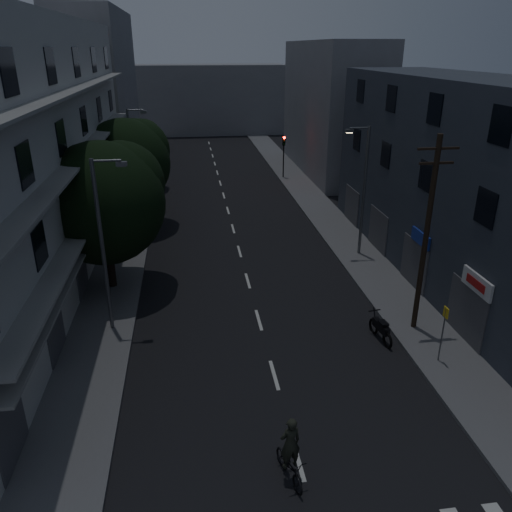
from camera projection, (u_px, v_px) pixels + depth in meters
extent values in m
plane|color=black|center=(232.00, 226.00, 37.29)|extent=(160.00, 160.00, 0.00)
cube|color=#565659|center=(130.00, 230.00, 36.33)|extent=(3.00, 90.00, 0.15)
cube|color=#565659|center=(330.00, 221.00, 38.21)|extent=(3.00, 90.00, 0.15)
cube|color=beige|center=(298.00, 458.00, 16.28)|extent=(0.15, 2.00, 0.01)
cube|color=beige|center=(274.00, 375.00, 20.39)|extent=(0.15, 2.00, 0.01)
cube|color=beige|center=(259.00, 320.00, 24.50)|extent=(0.15, 2.00, 0.01)
cube|color=beige|center=(248.00, 281.00, 28.61)|extent=(0.15, 2.00, 0.01)
cube|color=beige|center=(239.00, 251.00, 32.73)|extent=(0.15, 2.00, 0.01)
cube|color=beige|center=(233.00, 229.00, 36.84)|extent=(0.15, 2.00, 0.01)
cube|color=beige|center=(228.00, 210.00, 40.95)|extent=(0.15, 2.00, 0.01)
cube|color=beige|center=(224.00, 195.00, 45.06)|extent=(0.15, 2.00, 0.01)
cube|color=beige|center=(220.00, 183.00, 49.17)|extent=(0.15, 2.00, 0.01)
cube|color=beige|center=(217.00, 173.00, 53.28)|extent=(0.15, 2.00, 0.01)
cube|color=beige|center=(215.00, 164.00, 57.39)|extent=(0.15, 2.00, 0.01)
cube|color=beige|center=(213.00, 156.00, 61.50)|extent=(0.15, 2.00, 0.01)
cube|color=beige|center=(211.00, 149.00, 65.61)|extent=(0.15, 2.00, 0.01)
cube|color=beige|center=(209.00, 143.00, 69.72)|extent=(0.15, 2.00, 0.01)
cube|color=#B4B4AF|center=(19.00, 156.00, 26.69)|extent=(6.00, 36.00, 14.00)
cube|color=black|center=(6.00, 414.00, 15.30)|extent=(0.06, 1.60, 1.60)
cube|color=black|center=(53.00, 317.00, 20.78)|extent=(0.06, 1.60, 1.60)
cube|color=black|center=(80.00, 261.00, 26.26)|extent=(0.06, 1.60, 1.60)
cube|color=black|center=(97.00, 224.00, 31.74)|extent=(0.06, 1.60, 1.60)
cube|color=black|center=(110.00, 198.00, 37.22)|extent=(0.06, 1.60, 1.60)
cube|color=black|center=(119.00, 178.00, 42.70)|extent=(0.06, 1.60, 1.60)
cube|color=black|center=(40.00, 246.00, 19.54)|extent=(0.06, 1.60, 1.60)
cube|color=black|center=(71.00, 202.00, 25.02)|extent=(0.06, 1.60, 1.60)
cube|color=black|center=(91.00, 174.00, 30.50)|extent=(0.06, 1.60, 1.60)
cube|color=black|center=(105.00, 155.00, 35.98)|extent=(0.06, 1.60, 1.60)
cube|color=black|center=(115.00, 141.00, 41.47)|extent=(0.06, 1.60, 1.60)
cube|color=black|center=(25.00, 165.00, 18.30)|extent=(0.06, 1.60, 1.60)
cube|color=black|center=(61.00, 138.00, 23.78)|extent=(0.06, 1.60, 1.60)
cube|color=black|center=(84.00, 121.00, 29.26)|extent=(0.06, 1.60, 1.60)
cube|color=black|center=(99.00, 109.00, 34.75)|extent=(0.06, 1.60, 1.60)
cube|color=black|center=(111.00, 101.00, 40.23)|extent=(0.06, 1.60, 1.60)
cube|color=black|center=(8.00, 72.00, 17.06)|extent=(0.06, 1.60, 1.60)
cube|color=black|center=(51.00, 66.00, 22.55)|extent=(0.06, 1.60, 1.60)
cube|color=black|center=(76.00, 62.00, 28.03)|extent=(0.06, 1.60, 1.60)
cube|color=black|center=(94.00, 60.00, 33.51)|extent=(0.06, 1.60, 1.60)
cube|color=black|center=(106.00, 58.00, 38.99)|extent=(0.06, 1.60, 1.60)
cube|color=gray|center=(93.00, 207.00, 28.29)|extent=(1.00, 32.40, 0.12)
cube|color=gray|center=(86.00, 151.00, 27.05)|extent=(1.00, 32.40, 0.12)
cube|color=gray|center=(78.00, 89.00, 25.81)|extent=(1.00, 32.40, 0.12)
cube|color=gray|center=(94.00, 222.00, 28.62)|extent=(0.80, 32.40, 0.12)
cube|color=#424247|center=(10.00, 429.00, 15.53)|extent=(0.06, 2.40, 2.40)
cube|color=#424247|center=(55.00, 329.00, 21.01)|extent=(0.06, 2.40, 2.40)
cube|color=#424247|center=(81.00, 271.00, 26.49)|extent=(0.06, 2.40, 2.40)
cube|color=#424247|center=(99.00, 233.00, 31.98)|extent=(0.06, 2.40, 2.40)
cube|color=#424247|center=(111.00, 205.00, 37.46)|extent=(0.06, 2.40, 2.40)
cube|color=#424247|center=(120.00, 185.00, 42.94)|extent=(0.06, 2.40, 2.40)
cube|color=#2D333D|center=(473.00, 187.00, 26.62)|extent=(6.00, 28.00, 11.00)
cube|color=black|center=(486.00, 208.00, 20.45)|extent=(0.06, 1.40, 1.50)
cube|color=black|center=(426.00, 176.00, 25.48)|extent=(0.06, 1.40, 1.50)
cube|color=black|center=(386.00, 155.00, 30.50)|extent=(0.06, 1.40, 1.50)
cube|color=black|center=(357.00, 140.00, 35.52)|extent=(0.06, 1.40, 1.50)
cube|color=black|center=(501.00, 126.00, 19.17)|extent=(0.06, 1.40, 1.50)
cube|color=black|center=(435.00, 109.00, 24.20)|extent=(0.06, 1.40, 1.50)
cube|color=black|center=(391.00, 99.00, 29.22)|extent=(0.06, 1.40, 1.50)
cube|color=black|center=(361.00, 91.00, 34.25)|extent=(0.06, 1.40, 1.50)
cube|color=#424247|center=(466.00, 313.00, 22.35)|extent=(0.06, 3.00, 2.60)
cube|color=#424247|center=(414.00, 264.00, 27.37)|extent=(0.06, 3.00, 2.60)
cube|color=#424247|center=(378.00, 230.00, 32.40)|extent=(0.06, 3.00, 2.60)
cube|color=#424247|center=(352.00, 206.00, 37.42)|extent=(0.06, 3.00, 2.60)
cube|color=silver|center=(477.00, 283.00, 21.22)|extent=(0.12, 2.20, 0.80)
cube|color=#B21414|center=(475.00, 283.00, 21.21)|extent=(0.02, 1.40, 0.36)
cube|color=navy|center=(421.00, 238.00, 26.25)|extent=(0.12, 2.00, 0.70)
cube|color=slate|center=(100.00, 91.00, 53.71)|extent=(6.00, 20.00, 16.00)
cube|color=slate|center=(331.00, 108.00, 51.81)|extent=(6.00, 20.00, 13.00)
cube|color=slate|center=(205.00, 99.00, 76.47)|extent=(24.00, 8.00, 10.00)
cylinder|color=black|center=(109.00, 249.00, 26.92)|extent=(0.44, 0.44, 4.30)
sphere|color=black|center=(103.00, 203.00, 25.92)|extent=(6.45, 6.45, 6.45)
sphere|color=black|center=(122.00, 184.00, 26.47)|extent=(4.52, 4.52, 4.52)
sphere|color=black|center=(84.00, 198.00, 25.04)|extent=(4.19, 4.19, 4.19)
cylinder|color=black|center=(129.00, 198.00, 36.33)|extent=(0.44, 0.44, 4.19)
sphere|color=black|center=(126.00, 164.00, 35.36)|extent=(6.31, 6.31, 6.31)
sphere|color=black|center=(139.00, 150.00, 35.89)|extent=(4.41, 4.41, 4.41)
sphere|color=black|center=(112.00, 159.00, 34.50)|extent=(4.10, 4.10, 4.10)
cylinder|color=black|center=(137.00, 170.00, 46.18)|extent=(0.44, 0.44, 3.46)
sphere|color=black|center=(135.00, 147.00, 45.38)|extent=(5.16, 5.16, 5.16)
sphere|color=black|center=(143.00, 139.00, 45.81)|extent=(3.61, 3.61, 3.61)
sphere|color=black|center=(127.00, 144.00, 44.68)|extent=(3.35, 3.35, 3.35)
cylinder|color=black|center=(283.00, 161.00, 50.24)|extent=(0.12, 0.12, 3.20)
cube|color=black|center=(284.00, 141.00, 49.45)|extent=(0.28, 0.22, 0.90)
sphere|color=#FF0C05|center=(284.00, 138.00, 49.18)|extent=(0.22, 0.22, 0.22)
sphere|color=#3F330C|center=(284.00, 141.00, 49.30)|extent=(0.22, 0.22, 0.22)
sphere|color=black|center=(284.00, 144.00, 49.41)|extent=(0.22, 0.22, 0.22)
cylinder|color=black|center=(151.00, 166.00, 48.14)|extent=(0.12, 0.12, 3.20)
cube|color=black|center=(149.00, 145.00, 47.35)|extent=(0.28, 0.22, 0.90)
sphere|color=black|center=(149.00, 142.00, 47.08)|extent=(0.22, 0.22, 0.22)
sphere|color=#3F330C|center=(149.00, 145.00, 47.20)|extent=(0.22, 0.22, 0.22)
sphere|color=#0CFF26|center=(149.00, 148.00, 47.32)|extent=(0.22, 0.22, 0.22)
cylinder|color=#5B5D63|center=(103.00, 249.00, 22.06)|extent=(0.18, 0.18, 8.00)
cylinder|color=#5B5D63|center=(106.00, 161.00, 20.63)|extent=(1.20, 0.10, 0.10)
cube|color=#5B5D63|center=(121.00, 164.00, 20.76)|extent=(0.45, 0.25, 0.18)
cube|color=#4C4C4C|center=(122.00, 166.00, 20.80)|extent=(0.35, 0.18, 0.04)
cylinder|color=#5B5E62|center=(364.00, 193.00, 30.57)|extent=(0.18, 0.18, 8.00)
cylinder|color=#5B5E62|center=(360.00, 128.00, 28.99)|extent=(1.20, 0.10, 0.10)
cube|color=#5B5E62|center=(349.00, 131.00, 28.97)|extent=(0.45, 0.25, 0.18)
cube|color=#FFD88C|center=(349.00, 132.00, 29.01)|extent=(0.35, 0.18, 0.04)
cylinder|color=#5C5E64|center=(132.00, 162.00, 38.71)|extent=(0.18, 0.18, 8.00)
cylinder|color=#5C5E64|center=(135.00, 110.00, 37.27)|extent=(1.20, 0.10, 0.10)
cube|color=#5C5E64|center=(143.00, 112.00, 37.40)|extent=(0.45, 0.25, 0.18)
cube|color=#4C4C4C|center=(144.00, 113.00, 37.44)|extent=(0.35, 0.18, 0.04)
cylinder|color=black|center=(426.00, 238.00, 21.93)|extent=(0.24, 0.24, 9.00)
cube|color=black|center=(438.00, 149.00, 20.42)|extent=(1.80, 0.10, 0.10)
cube|color=black|center=(436.00, 163.00, 20.65)|extent=(1.50, 0.10, 0.10)
cylinder|color=#595B60|center=(442.00, 335.00, 20.62)|extent=(0.06, 0.06, 2.50)
cube|color=yellow|center=(446.00, 312.00, 20.22)|extent=(0.05, 0.35, 0.45)
torus|color=black|center=(387.00, 340.00, 22.20)|extent=(0.22, 0.77, 0.76)
torus|color=black|center=(373.00, 326.00, 23.35)|extent=(0.22, 0.77, 0.76)
cube|color=black|center=(381.00, 327.00, 22.64)|extent=(0.43, 1.21, 0.38)
cube|color=black|center=(383.00, 323.00, 22.39)|extent=(0.39, 0.52, 0.11)
cylinder|color=black|center=(375.00, 318.00, 23.11)|extent=(0.13, 0.47, 0.91)
cube|color=black|center=(374.00, 310.00, 23.08)|extent=(0.59, 0.12, 0.04)
imported|color=black|center=(289.00, 466.00, 15.34)|extent=(1.06, 1.92, 0.96)
imported|color=black|center=(290.00, 443.00, 14.99)|extent=(0.75, 0.59, 1.83)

